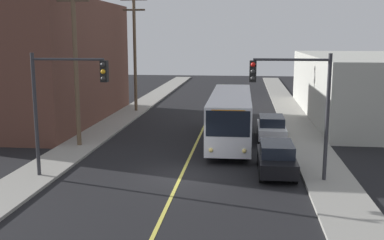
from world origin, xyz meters
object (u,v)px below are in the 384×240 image
Objects in this scene: utility_pole_near at (75,54)px; utility_pole_mid at (135,47)px; city_bus at (231,115)px; traffic_signal_left_corner at (65,92)px; parked_car_black at (276,158)px; parked_car_white at (271,127)px; traffic_signal_right_corner at (295,93)px.

utility_pole_mid is (0.35, 13.85, 0.10)m from utility_pole_near.
city_bus is 2.03× the size of traffic_signal_left_corner.
parked_car_black and parked_car_white have the same top height.
utility_pole_mid reaches higher than parked_car_white.
parked_car_white is at bearing 93.04° from traffic_signal_right_corner.
traffic_signal_left_corner is at bearing -74.08° from utility_pole_near.
traffic_signal_left_corner reaches higher than parked_car_white.
parked_car_black is at bearing 118.59° from traffic_signal_right_corner.
parked_car_white is at bearing 88.81° from parked_car_black.
utility_pole_near is (-12.00, 4.38, 5.01)m from parked_car_black.
city_bus is 2.03× the size of traffic_signal_right_corner.
traffic_signal_left_corner is at bearing -135.96° from parked_car_white.
utility_pole_near is (-9.44, -2.61, 4.03)m from city_bus.
parked_car_white is 0.73× the size of traffic_signal_left_corner.
city_bus is 2.76× the size of parked_car_white.
city_bus is 10.59m from utility_pole_near.
utility_pole_mid reaches higher than traffic_signal_right_corner.
utility_pole_near is 13.86m from utility_pole_mid.
parked_car_black is 3.72m from traffic_signal_right_corner.
traffic_signal_right_corner is at bearing -57.67° from utility_pole_mid.
city_bus is 7.52m from parked_car_black.
traffic_signal_right_corner is (0.49, -9.16, 3.46)m from parked_car_white.
utility_pole_near reaches higher than city_bus.
traffic_signal_left_corner is (-7.61, -9.03, 2.49)m from city_bus.
parked_car_black is at bearing -69.92° from city_bus.
utility_pole_near is 1.73× the size of traffic_signal_right_corner.
utility_pole_near reaches higher than parked_car_black.
parked_car_black is at bearing -57.44° from utility_pole_mid.
traffic_signal_left_corner is (-10.34, -9.99, 3.46)m from parked_car_white.
traffic_signal_right_corner is at bearing 4.40° from traffic_signal_left_corner.
parked_car_black is 1.00× the size of parked_car_white.
parked_car_black is 22.24m from utility_pole_mid.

